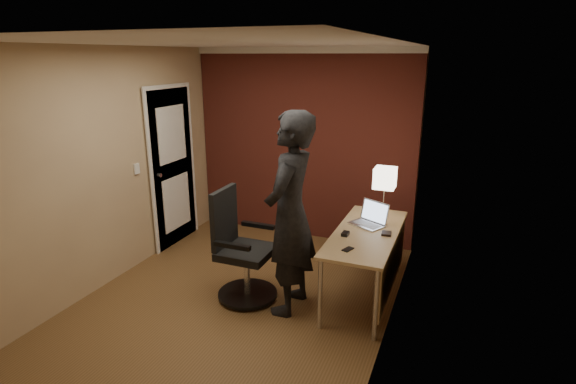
# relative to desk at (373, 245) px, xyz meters

# --- Properties ---
(room) EXTENTS (4.00, 4.00, 4.00)m
(room) POSITION_rel_desk_xyz_m (-1.53, 0.97, 0.77)
(room) COLOR brown
(room) RESTS_ON ground
(desk) EXTENTS (0.60, 1.50, 0.73)m
(desk) POSITION_rel_desk_xyz_m (0.00, 0.00, 0.00)
(desk) COLOR tan
(desk) RESTS_ON ground
(desk_lamp) EXTENTS (0.22, 0.22, 0.54)m
(desk_lamp) POSITION_rel_desk_xyz_m (-0.01, 0.52, 0.55)
(desk_lamp) COLOR silver
(desk_lamp) RESTS_ON desk
(laptop) EXTENTS (0.41, 0.38, 0.23)m
(laptop) POSITION_rel_desk_xyz_m (-0.08, 0.22, 0.19)
(laptop) COLOR silver
(laptop) RESTS_ON desk
(mouse) EXTENTS (0.06, 0.10, 0.03)m
(mouse) POSITION_rel_desk_xyz_m (-0.24, -0.17, 0.14)
(mouse) COLOR black
(mouse) RESTS_ON desk
(phone) EXTENTS (0.10, 0.13, 0.01)m
(phone) POSITION_rel_desk_xyz_m (-0.14, -0.49, 0.13)
(phone) COLOR black
(phone) RESTS_ON desk
(wallet) EXTENTS (0.10, 0.12, 0.02)m
(wallet) POSITION_rel_desk_xyz_m (0.12, -0.00, 0.14)
(wallet) COLOR black
(wallet) RESTS_ON desk
(office_chair) EXTENTS (0.61, 0.62, 1.12)m
(office_chair) POSITION_rel_desk_xyz_m (-1.25, -0.45, -0.11)
(office_chair) COLOR black
(office_chair) RESTS_ON ground
(person) EXTENTS (0.47, 0.71, 1.95)m
(person) POSITION_rel_desk_xyz_m (-0.71, -0.45, 0.37)
(person) COLOR black
(person) RESTS_ON ground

